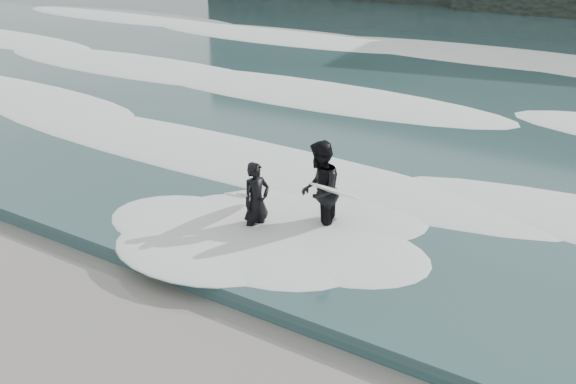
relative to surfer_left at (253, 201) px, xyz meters
The scene contains 4 objects.
foam_near 4.24m from the surfer_left, 60.09° to the left, with size 60.00×3.20×0.20m, color white.
foam_mid 10.87m from the surfer_left, 78.84° to the left, with size 60.00×4.00×0.24m, color white.
surfer_left is the anchor object (origin of this frame).
surfer_right 1.31m from the surfer_left, 36.02° to the left, with size 1.30×1.78×1.99m.
Camera 1 is at (5.91, -4.83, 5.95)m, focal length 45.00 mm.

